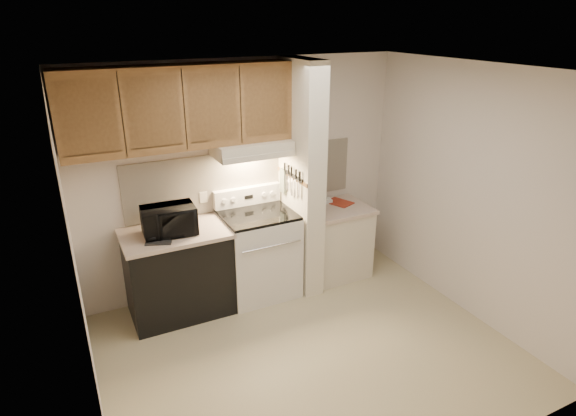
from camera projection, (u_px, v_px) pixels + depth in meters
floor at (309, 351)px, 4.44m from camera, size 3.60×3.60×0.00m
ceiling at (314, 71)px, 3.52m from camera, size 3.60×3.60×0.00m
wall_back at (245, 177)px, 5.23m from camera, size 3.60×2.50×0.02m
wall_left at (78, 276)px, 3.24m from camera, size 0.02×3.00×2.50m
wall_right at (472, 194)px, 4.72m from camera, size 0.02×3.00×2.50m
backsplash at (245, 178)px, 5.22m from camera, size 2.60×0.02×0.63m
range_body at (259, 255)px, 5.23m from camera, size 0.76×0.65×0.92m
oven_window at (271, 264)px, 4.96m from camera, size 0.50×0.01×0.30m
oven_handle at (272, 246)px, 4.84m from camera, size 0.65×0.02×0.02m
cooktop at (258, 214)px, 5.06m from camera, size 0.74×0.64×0.03m
range_backguard at (247, 196)px, 5.25m from camera, size 0.76×0.08×0.20m
range_display at (249, 197)px, 5.22m from camera, size 0.10×0.01×0.04m
range_knob_left_outer at (224, 201)px, 5.10m from camera, size 0.05×0.02×0.05m
range_knob_left_inner at (233, 200)px, 5.14m from camera, size 0.05×0.02×0.05m
range_knob_right_inner at (264, 195)px, 5.29m from camera, size 0.05×0.02×0.05m
range_knob_right_outer at (272, 193)px, 5.33m from camera, size 0.05×0.02×0.05m
dishwasher_front at (179, 274)px, 4.89m from camera, size 1.00×0.63×0.87m
left_countertop at (175, 234)px, 4.72m from camera, size 1.04×0.67×0.04m
spoon_rest at (158, 243)px, 4.46m from camera, size 0.25×0.15×0.02m
teal_jar at (174, 219)px, 4.90m from camera, size 0.10×0.10×0.10m
outlet at (204, 197)px, 5.06m from camera, size 0.08×0.01×0.12m
microwave at (169, 220)px, 4.62m from camera, size 0.51×0.36×0.28m
partition_pillar at (301, 179)px, 5.15m from camera, size 0.22×0.70×2.50m
pillar_trim at (291, 176)px, 5.08m from camera, size 0.01×0.70×0.04m
knife_strip at (293, 176)px, 5.03m from camera, size 0.02×0.42×0.04m
knife_blade_a at (299, 190)px, 4.93m from camera, size 0.01×0.03×0.16m
knife_handle_a at (300, 176)px, 4.86m from camera, size 0.02×0.02×0.10m
knife_blade_b at (295, 188)px, 5.01m from camera, size 0.01×0.04×0.18m
knife_handle_b at (296, 174)px, 4.93m from camera, size 0.02×0.02×0.10m
knife_blade_c at (292, 187)px, 5.07m from camera, size 0.01×0.04×0.20m
knife_handle_c at (291, 171)px, 5.02m from camera, size 0.02×0.02×0.10m
knife_blade_d at (289, 183)px, 5.13m from camera, size 0.01×0.04×0.16m
knife_handle_d at (289, 170)px, 5.07m from camera, size 0.02×0.02×0.10m
knife_blade_e at (286, 182)px, 5.19m from camera, size 0.01×0.04×0.18m
knife_handle_e at (285, 167)px, 5.15m from camera, size 0.02×0.02×0.10m
oven_mitt at (283, 181)px, 5.25m from camera, size 0.03×0.11×0.26m
right_cab_base at (335, 242)px, 5.65m from camera, size 0.70×0.60×0.81m
right_countertop at (336, 209)px, 5.49m from camera, size 0.74×0.64×0.04m
red_folder at (339, 202)px, 5.61m from camera, size 0.31×0.35×0.01m
white_box at (325, 201)px, 5.61m from camera, size 0.17×0.13×0.04m
range_hood at (251, 148)px, 4.91m from camera, size 0.78×0.44×0.15m
hood_lip at (260, 157)px, 4.75m from camera, size 0.78×0.04×0.06m
upper_cabinets at (180, 107)px, 4.49m from camera, size 2.18×0.33×0.77m
cab_door_a at (88, 118)px, 4.02m from camera, size 0.46×0.01×0.63m
cab_gap_a at (122, 115)px, 4.13m from camera, size 0.01×0.01×0.73m
cab_door_b at (154, 112)px, 4.24m from camera, size 0.46×0.01×0.63m
cab_gap_b at (184, 110)px, 4.35m from camera, size 0.01×0.01×0.73m
cab_door_c at (213, 108)px, 4.47m from camera, size 0.46×0.01×0.63m
cab_gap_c at (241, 105)px, 4.58m from camera, size 0.01×0.01×0.73m
cab_door_d at (267, 103)px, 4.69m from camera, size 0.46×0.01×0.63m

